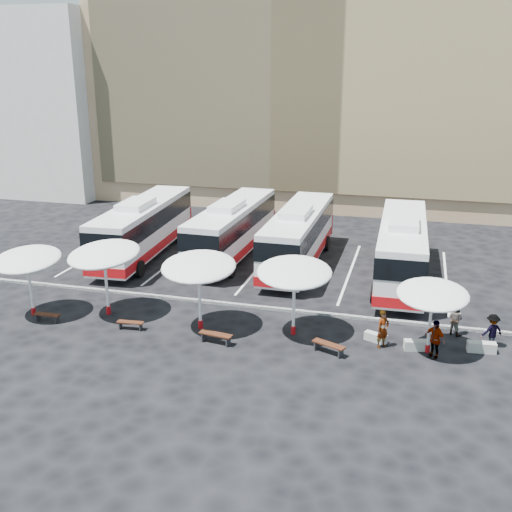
% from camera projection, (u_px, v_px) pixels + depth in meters
% --- Properties ---
extents(ground, '(120.00, 120.00, 0.00)m').
position_uv_depth(ground, '(224.00, 308.00, 33.14)').
color(ground, black).
rests_on(ground, ground).
extents(sandstone_building, '(42.00, 18.25, 29.60)m').
position_uv_depth(sandstone_building, '(324.00, 67.00, 58.56)').
color(sandstone_building, tan).
rests_on(sandstone_building, ground).
extents(apartment_block, '(14.00, 14.00, 18.00)m').
position_uv_depth(apartment_block, '(54.00, 103.00, 63.13)').
color(apartment_block, silver).
rests_on(apartment_block, ground).
extents(curb_divider, '(34.00, 0.25, 0.15)m').
position_uv_depth(curb_divider, '(227.00, 304.00, 33.58)').
color(curb_divider, black).
rests_on(curb_divider, ground).
extents(bay_lines, '(24.15, 12.00, 0.01)m').
position_uv_depth(bay_lines, '(261.00, 264.00, 40.49)').
color(bay_lines, white).
rests_on(bay_lines, ground).
extents(bus_0, '(3.64, 13.25, 4.16)m').
position_uv_depth(bus_0, '(144.00, 226.00, 41.71)').
color(bus_0, white).
rests_on(bus_0, ground).
extents(bus_1, '(3.21, 12.82, 4.05)m').
position_uv_depth(bus_1, '(232.00, 228.00, 41.59)').
color(bus_1, white).
rests_on(bus_1, ground).
extents(bus_2, '(3.03, 12.87, 4.09)m').
position_uv_depth(bus_2, '(299.00, 234.00, 39.82)').
color(bus_2, white).
rests_on(bus_2, ground).
extents(bus_3, '(3.26, 13.10, 4.14)m').
position_uv_depth(bus_3, '(402.00, 247.00, 36.99)').
color(bus_3, white).
rests_on(bus_3, ground).
extents(sunshade_0, '(3.84, 3.88, 3.69)m').
position_uv_depth(sunshade_0, '(27.00, 260.00, 31.32)').
color(sunshade_0, white).
rests_on(sunshade_0, ground).
extents(sunshade_1, '(4.70, 4.73, 3.98)m').
position_uv_depth(sunshade_1, '(104.00, 254.00, 31.36)').
color(sunshade_1, white).
rests_on(sunshade_1, ground).
extents(sunshade_2, '(4.18, 4.22, 3.91)m').
position_uv_depth(sunshade_2, '(199.00, 267.00, 29.62)').
color(sunshade_2, white).
rests_on(sunshade_2, ground).
extents(sunshade_3, '(4.29, 4.33, 3.85)m').
position_uv_depth(sunshade_3, '(294.00, 272.00, 28.98)').
color(sunshade_3, white).
rests_on(sunshade_3, ground).
extents(sunshade_4, '(3.40, 3.44, 3.41)m').
position_uv_depth(sunshade_4, '(433.00, 295.00, 27.21)').
color(sunshade_4, white).
rests_on(sunshade_4, ground).
extents(wood_bench_0, '(1.42, 0.40, 0.43)m').
position_uv_depth(wood_bench_0, '(47.00, 316.00, 31.32)').
color(wood_bench_0, '#32160B').
rests_on(wood_bench_0, ground).
extents(wood_bench_1, '(1.39, 0.48, 0.42)m').
position_uv_depth(wood_bench_1, '(130.00, 323.00, 30.42)').
color(wood_bench_1, '#32160B').
rests_on(wood_bench_1, ground).
extents(wood_bench_2, '(1.70, 0.69, 0.51)m').
position_uv_depth(wood_bench_2, '(216.00, 336.00, 28.88)').
color(wood_bench_2, '#32160B').
rests_on(wood_bench_2, ground).
extents(wood_bench_3, '(1.67, 1.04, 0.50)m').
position_uv_depth(wood_bench_3, '(329.00, 346.00, 27.86)').
color(wood_bench_3, '#32160B').
rests_on(wood_bench_3, ground).
extents(conc_bench_0, '(1.17, 0.78, 0.42)m').
position_uv_depth(conc_bench_0, '(376.00, 337.00, 29.12)').
color(conc_bench_0, '#969690').
rests_on(conc_bench_0, ground).
extents(conc_bench_1, '(1.34, 0.69, 0.48)m').
position_uv_depth(conc_bench_1, '(418.00, 345.00, 28.25)').
color(conc_bench_1, '#969690').
rests_on(conc_bench_1, ground).
extents(conc_bench_2, '(1.34, 0.56, 0.49)m').
position_uv_depth(conc_bench_2, '(482.00, 347.00, 28.04)').
color(conc_bench_2, '#969690').
rests_on(conc_bench_2, ground).
extents(passenger_0, '(0.79, 0.81, 1.87)m').
position_uv_depth(passenger_0, '(383.00, 329.00, 28.31)').
color(passenger_0, black).
rests_on(passenger_0, ground).
extents(passenger_1, '(1.04, 1.00, 1.68)m').
position_uv_depth(passenger_1, '(456.00, 319.00, 29.67)').
color(passenger_1, black).
rests_on(passenger_1, ground).
extents(passenger_2, '(1.14, 1.04, 1.87)m').
position_uv_depth(passenger_2, '(435.00, 339.00, 27.29)').
color(passenger_2, black).
rests_on(passenger_2, ground).
extents(passenger_3, '(1.25, 1.07, 1.68)m').
position_uv_depth(passenger_3, '(492.00, 331.00, 28.35)').
color(passenger_3, black).
rests_on(passenger_3, ground).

